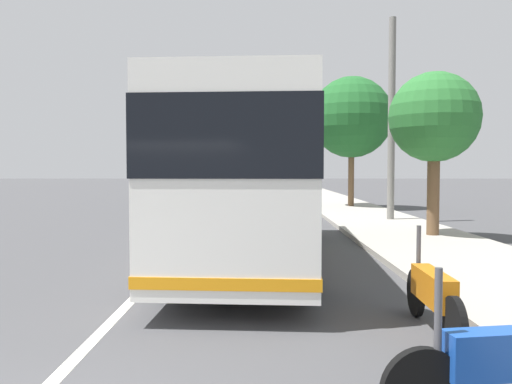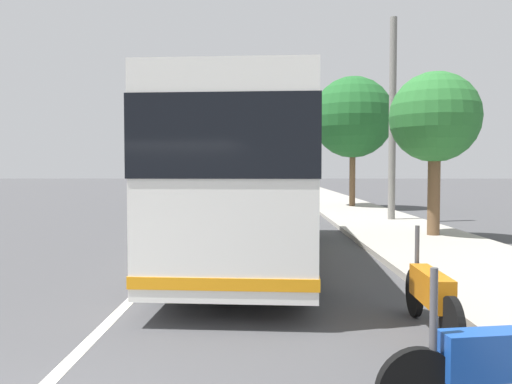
% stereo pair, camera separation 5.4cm
% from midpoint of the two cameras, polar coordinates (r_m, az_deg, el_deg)
% --- Properties ---
extents(sidewalk_curb, '(110.00, 3.60, 0.14)m').
position_cam_midpoint_polar(sidewalk_curb, '(13.93, 19.06, -5.74)').
color(sidewalk_curb, '#9E998E').
rests_on(sidewalk_curb, ground).
extents(lane_divider_line, '(110.00, 0.16, 0.01)m').
position_cam_midpoint_polar(lane_divider_line, '(13.37, -8.33, -6.26)').
color(lane_divider_line, silver).
rests_on(lane_divider_line, ground).
extents(coach_bus, '(10.66, 3.07, 3.43)m').
position_cam_midpoint_polar(coach_bus, '(11.63, -0.37, 2.17)').
color(coach_bus, silver).
rests_on(coach_bus, ground).
extents(motorcycle_mid_row, '(2.19, 0.27, 1.28)m').
position_cam_midpoint_polar(motorcycle_mid_row, '(6.89, 18.69, -10.65)').
color(motorcycle_mid_row, black).
rests_on(motorcycle_mid_row, ground).
extents(car_oncoming, '(4.66, 1.96, 1.45)m').
position_cam_midpoint_polar(car_oncoming, '(30.81, -6.47, -0.01)').
color(car_oncoming, navy).
rests_on(car_oncoming, ground).
extents(car_side_street, '(4.32, 1.77, 1.53)m').
position_cam_midpoint_polar(car_side_street, '(33.07, -0.66, 0.21)').
color(car_side_street, gold).
rests_on(car_side_street, ground).
extents(car_ahead_same_lane, '(4.30, 1.91, 1.52)m').
position_cam_midpoint_polar(car_ahead_same_lane, '(46.13, -5.20, 0.86)').
color(car_ahead_same_lane, silver).
rests_on(car_ahead_same_lane, ground).
extents(roadside_tree_mid_block, '(2.58, 2.58, 4.83)m').
position_cam_midpoint_polar(roadside_tree_mid_block, '(15.82, 18.97, 7.67)').
color(roadside_tree_mid_block, brown).
rests_on(roadside_tree_mid_block, ground).
extents(roadside_tree_far_block, '(4.17, 4.17, 6.81)m').
position_cam_midpoint_polar(roadside_tree_far_block, '(27.35, 10.44, 8.08)').
color(roadside_tree_far_block, brown).
rests_on(roadside_tree_far_block, ground).
extents(utility_pole, '(0.27, 0.27, 7.74)m').
position_cam_midpoint_polar(utility_pole, '(20.38, 14.64, 7.60)').
color(utility_pole, slate).
rests_on(utility_pole, ground).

